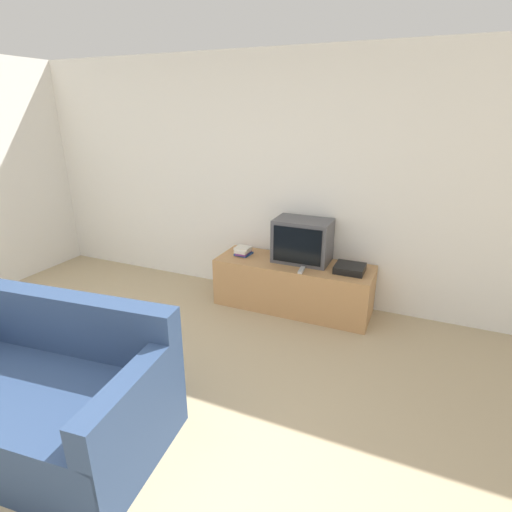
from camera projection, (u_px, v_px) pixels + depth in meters
ground_plane at (66, 506)px, 2.17m from camera, size 14.00×14.00×0.00m
wall_back at (272, 180)px, 4.32m from camera, size 9.00×0.06×2.60m
tv_stand at (293, 285)px, 4.26m from camera, size 1.64×0.55×0.52m
television at (302, 241)px, 4.15m from camera, size 0.58×0.38×0.45m
couch at (39, 397)px, 2.56m from camera, size 1.76×1.08×0.87m
book_stack at (243, 251)px, 4.38m from camera, size 0.17×0.22×0.09m
remote_on_stand at (301, 270)px, 3.96m from camera, size 0.06×0.16×0.02m
set_top_box at (350, 268)px, 3.94m from camera, size 0.29×0.27×0.07m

